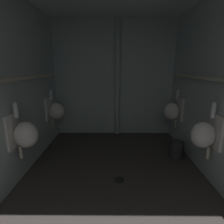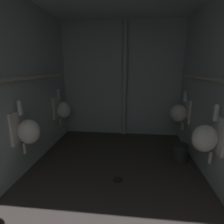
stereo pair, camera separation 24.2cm
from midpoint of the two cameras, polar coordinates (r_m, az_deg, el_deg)
The scene contains 11 objects.
floor at distance 2.60m, azimuth 2.91°, elevation -22.38°, with size 2.71×3.80×0.08m, color #383330.
wall_left at distance 2.54m, azimuth -28.24°, elevation 6.40°, with size 0.06×3.80×2.47m, color #ACBAB8.
wall_back at distance 3.96m, azimuth 4.82°, elevation 10.21°, with size 2.71×0.06×2.47m, color #ACBAB8.
urinal_left_mid at distance 2.58m, azimuth -23.35°, elevation -5.65°, with size 0.32×0.30×0.76m.
urinal_left_far at distance 3.67m, azimuth -13.87°, elevation 0.79°, with size 0.32×0.30×0.76m.
urinal_right_mid at distance 2.49m, azimuth 30.81°, elevation -7.22°, with size 0.32×0.30×0.76m.
urinal_right_far at distance 3.60m, azimuth 22.95°, elevation -0.22°, with size 0.32×0.30×0.76m.
supply_pipe_left at distance 2.47m, azimuth -27.00°, elevation 9.35°, with size 0.06×3.02×0.06m.
standpipe_back_wall at distance 3.85m, azimuth 5.88°, elevation 10.07°, with size 0.10×0.10×2.42m, color #ACBAB8.
floor_drain at distance 2.60m, azimuth 4.70°, elevation -21.13°, with size 0.14×0.14×0.01m, color black.
waste_bin at distance 3.23m, azimuth 23.39°, elevation -12.02°, with size 0.23×0.23×0.29m, color #2D2D2D.
Camera 2 is at (0.23, -0.25, 1.51)m, focal length 28.26 mm.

